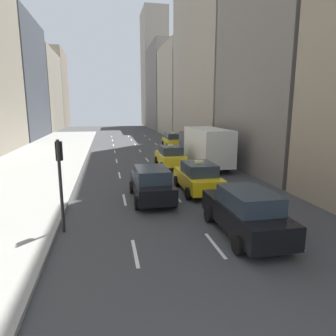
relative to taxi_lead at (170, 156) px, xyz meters
name	(u,v)px	position (x,y,z in m)	size (l,w,h in m)	color
sidewalk_left	(40,161)	(-11.00, 4.73, -0.81)	(8.00, 66.00, 0.15)	gray
lane_markings	(152,166)	(-1.40, 0.73, -0.87)	(5.72, 56.00, 0.01)	white
building_row_right	(199,46)	(8.00, 18.50, 12.27)	(6.00, 86.67, 31.98)	gray
taxi_lead	(170,156)	(0.00, 0.00, 0.00)	(2.02, 4.40, 1.87)	yellow
taxi_second	(172,140)	(2.80, 11.94, 0.00)	(2.02, 4.40, 1.87)	yellow
taxi_third	(198,177)	(0.00, -7.60, 0.00)	(2.02, 4.40, 1.87)	yellow
sedan_black_near	(151,183)	(-2.80, -8.56, 0.01)	(2.02, 4.71, 1.75)	black
sedan_silver_behind	(245,212)	(0.00, -13.65, 0.03)	(2.02, 4.71, 1.80)	black
box_truck	(204,145)	(2.80, -0.14, 0.83)	(2.58, 8.40, 3.15)	#262628
traffic_light_pole	(60,171)	(-6.75, -11.89, 1.53)	(0.24, 0.42, 3.60)	black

